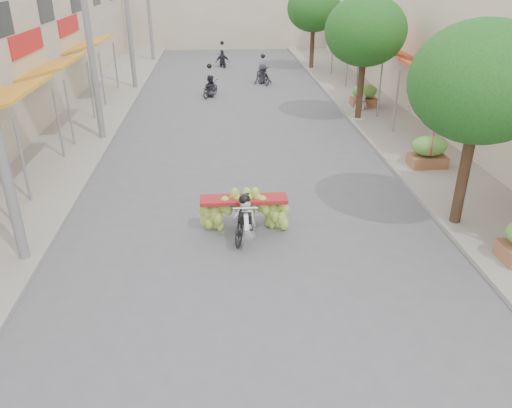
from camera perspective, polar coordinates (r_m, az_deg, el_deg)
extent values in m
plane|color=#55555A|center=(9.69, 1.24, -14.74)|extent=(120.00, 120.00, 0.00)
cube|color=gray|center=(24.02, -19.44, 9.22)|extent=(4.00, 60.00, 0.12)
cube|color=gray|center=(24.45, 14.60, 10.12)|extent=(4.00, 60.00, 0.12)
cylinder|color=slate|center=(14.26, -26.86, 2.23)|extent=(0.08, 0.08, 2.55)
cube|color=orange|center=(16.98, -26.71, 11.00)|extent=(1.77, 4.00, 0.53)
cylinder|color=slate|center=(15.47, -25.09, 4.30)|extent=(0.08, 0.08, 2.55)
cylinder|color=slate|center=(18.70, -21.59, 8.35)|extent=(0.08, 0.08, 2.55)
cube|color=orange|center=(21.61, -22.08, 14.48)|extent=(1.77, 4.00, 0.53)
cylinder|color=slate|center=(19.99, -20.52, 9.56)|extent=(0.08, 0.08, 2.55)
cylinder|color=slate|center=(23.37, -18.31, 12.05)|extent=(0.08, 0.08, 2.55)
cube|color=red|center=(21.76, -24.75, 16.39)|extent=(0.10, 3.50, 0.80)
cube|color=orange|center=(27.33, -18.54, 17.01)|extent=(1.77, 4.00, 0.53)
cylinder|color=slate|center=(25.65, -17.14, 13.33)|extent=(0.08, 0.08, 2.55)
cylinder|color=slate|center=(29.12, -15.72, 14.87)|extent=(0.08, 0.08, 2.55)
cube|color=red|center=(27.45, -20.67, 18.55)|extent=(0.10, 3.50, 0.80)
cube|color=#1E2328|center=(19.80, -27.24, 18.17)|extent=(0.08, 2.00, 1.10)
cube|color=#1E2328|center=(24.50, -22.95, 19.89)|extent=(0.08, 2.00, 1.10)
cube|color=#1E2328|center=(29.31, -19.99, 20.99)|extent=(0.08, 2.00, 1.10)
cylinder|color=slate|center=(15.81, 22.58, 5.21)|extent=(0.08, 0.08, 2.55)
cube|color=red|center=(19.37, 20.40, 13.63)|extent=(1.77, 4.20, 0.53)
cylinder|color=slate|center=(17.70, 19.61, 7.75)|extent=(0.08, 0.08, 2.55)
cylinder|color=slate|center=(21.09, 15.70, 11.01)|extent=(0.08, 0.08, 2.55)
cube|color=red|center=(24.88, 14.87, 16.72)|extent=(1.77, 4.20, 0.53)
cylinder|color=slate|center=(23.12, 13.94, 12.44)|extent=(0.08, 0.08, 2.55)
cylinder|color=slate|center=(26.68, 11.51, 14.37)|extent=(0.08, 0.08, 2.55)
cube|color=red|center=(30.58, 11.28, 18.59)|extent=(1.77, 4.20, 0.53)
cylinder|color=slate|center=(28.77, 10.36, 15.26)|extent=(0.08, 0.08, 2.55)
cylinder|color=slate|center=(32.42, 8.72, 16.52)|extent=(0.08, 0.08, 2.55)
cube|color=#BDAD95|center=(45.43, -3.57, 22.13)|extent=(20.00, 6.00, 7.00)
cylinder|color=slate|center=(20.02, -18.59, 17.89)|extent=(0.24, 0.24, 8.00)
cylinder|color=slate|center=(28.81, -14.46, 20.40)|extent=(0.24, 0.24, 8.00)
cylinder|color=slate|center=(37.70, -12.21, 21.69)|extent=(0.24, 0.24, 8.00)
cylinder|color=#3A2719|center=(13.72, 22.72, 3.67)|extent=(0.28, 0.28, 3.20)
ellipsoid|color=#1D5619|center=(13.14, 24.37, 12.58)|extent=(3.40, 3.40, 2.90)
cylinder|color=#3A2719|center=(22.70, 11.88, 13.25)|extent=(0.28, 0.28, 3.20)
ellipsoid|color=#1D5619|center=(22.35, 12.41, 18.75)|extent=(3.40, 3.40, 2.90)
cylinder|color=#3A2719|center=(34.22, 6.44, 17.67)|extent=(0.28, 0.28, 3.20)
ellipsoid|color=#1D5619|center=(33.99, 6.63, 21.34)|extent=(3.40, 3.40, 2.90)
cube|color=brown|center=(17.85, 19.01, 4.90)|extent=(1.20, 0.80, 0.50)
ellipsoid|color=#599D3B|center=(17.67, 19.27, 6.66)|extent=(1.20, 0.88, 0.66)
cube|color=brown|center=(25.06, 12.22, 11.47)|extent=(1.20, 0.80, 0.50)
ellipsoid|color=#599D3B|center=(24.93, 12.34, 12.76)|extent=(1.20, 0.88, 0.66)
imported|color=black|center=(12.55, -1.31, -1.52)|extent=(1.05, 1.94, 1.10)
cylinder|color=silver|center=(11.94, -1.15, -2.64)|extent=(0.10, 0.66, 0.66)
cube|color=black|center=(11.94, -1.19, -1.65)|extent=(0.28, 0.22, 0.22)
cylinder|color=silver|center=(11.93, -1.22, -0.50)|extent=(0.60, 0.05, 0.05)
cube|color=maroon|center=(12.72, -1.41, 0.52)|extent=(2.22, 0.55, 0.10)
imported|color=silver|center=(12.26, -1.33, 0.71)|extent=(0.58, 0.43, 1.62)
sphere|color=black|center=(11.92, -1.36, 4.05)|extent=(0.28, 0.28, 0.28)
imported|color=#A41522|center=(16.61, 20.23, 10.95)|extent=(2.44, 2.44, 1.79)
imported|color=silver|center=(24.29, 12.01, 12.32)|extent=(0.82, 0.57, 1.55)
imported|color=black|center=(26.90, -5.26, 13.00)|extent=(1.14, 1.61, 0.85)
imported|color=#28272F|center=(26.75, -5.32, 14.46)|extent=(0.92, 0.77, 1.65)
sphere|color=black|center=(26.67, -5.36, 15.42)|extent=(0.26, 0.26, 0.26)
imported|color=black|center=(29.81, 0.78, 14.56)|extent=(1.06, 1.89, 1.07)
imported|color=#28272F|center=(29.70, 0.79, 15.68)|extent=(1.18, 0.86, 1.65)
sphere|color=black|center=(29.62, 0.79, 16.55)|extent=(0.26, 0.26, 0.26)
imported|color=black|center=(35.15, -3.84, 16.02)|extent=(0.85, 1.56, 0.83)
imported|color=#28272F|center=(35.04, -3.88, 17.17)|extent=(1.06, 0.74, 1.65)
sphere|color=black|center=(34.98, -3.90, 17.90)|extent=(0.26, 0.26, 0.26)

